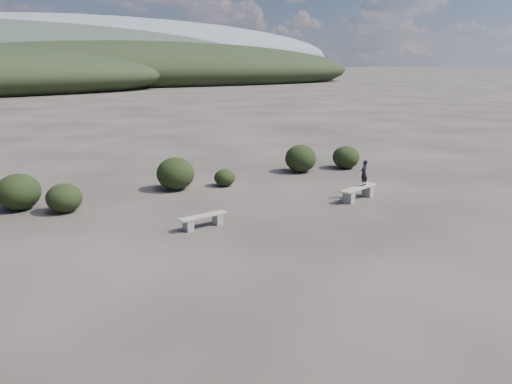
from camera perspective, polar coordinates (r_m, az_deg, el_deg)
ground at (r=13.34m, az=10.43°, el=-7.42°), size 1200.00×1200.00×0.00m
bench_left at (r=15.47m, az=-6.05°, el=-3.21°), size 1.62×0.49×0.40m
bench_right at (r=18.91m, az=11.65°, el=0.01°), size 1.97×0.87×0.48m
seated_person at (r=19.01m, az=12.24°, el=2.14°), size 0.41×0.33×0.97m
shrub_a at (r=18.15m, az=-21.08°, el=-0.63°), size 1.21×1.21×0.99m
shrub_b at (r=20.22m, az=-9.18°, el=2.09°), size 1.52×1.52×1.30m
shrub_c at (r=20.64m, az=-3.60°, el=1.65°), size 0.88×0.88×0.70m
shrub_d at (r=23.34m, az=5.13°, el=3.85°), size 1.46×1.46×1.28m
shrub_e at (r=24.47m, az=10.25°, el=3.93°), size 1.30×1.30×1.08m
shrub_f at (r=19.06m, az=-25.51°, el=0.03°), size 1.49×1.49×1.26m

